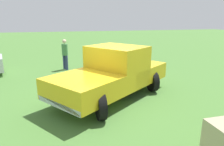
% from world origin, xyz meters
% --- Properties ---
extents(ground_plane, '(80.00, 80.00, 0.00)m').
position_xyz_m(ground_plane, '(0.00, 0.00, 0.00)').
color(ground_plane, '#477533').
extents(pickup_truck, '(4.29, 4.94, 1.82)m').
position_xyz_m(pickup_truck, '(0.04, 0.28, 0.94)').
color(pickup_truck, black).
rests_on(pickup_truck, ground_plane).
extents(person_bystander, '(0.45, 0.45, 1.67)m').
position_xyz_m(person_bystander, '(-4.56, -1.21, 0.94)').
color(person_bystander, navy).
rests_on(person_bystander, ground_plane).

